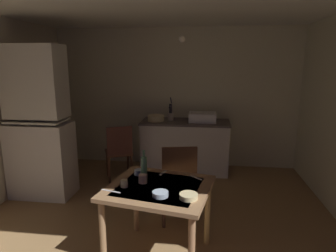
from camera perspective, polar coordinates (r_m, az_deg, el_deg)
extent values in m
plane|color=#937148|center=(3.86, -1.49, -15.83)|extent=(5.20, 5.20, 0.00)
cube|color=beige|center=(5.20, 1.42, 5.50)|extent=(4.30, 0.10, 2.41)
cube|color=silver|center=(3.46, -1.73, 22.87)|extent=(4.30, 3.55, 0.10)
cube|color=silver|center=(4.39, -23.35, -6.07)|extent=(0.81, 0.47, 1.02)
cube|color=silver|center=(4.20, -24.59, 7.87)|extent=(0.75, 0.40, 0.94)
cube|color=beige|center=(4.24, -24.14, 0.95)|extent=(0.73, 0.42, 0.02)
cube|color=silver|center=(4.98, 3.32, -4.09)|extent=(1.43, 0.60, 0.83)
cube|color=#574E4A|center=(4.88, 3.38, 0.77)|extent=(1.46, 0.63, 0.03)
sphere|color=#2D2823|center=(4.69, 0.43, -4.58)|extent=(0.02, 0.02, 0.02)
cube|color=silver|center=(4.85, 6.74, 1.72)|extent=(0.44, 0.34, 0.15)
cube|color=black|center=(4.84, 6.76, 2.55)|extent=(0.38, 0.28, 0.01)
cylinder|color=#232328|center=(4.92, 0.51, 2.73)|extent=(0.05, 0.05, 0.28)
cylinder|color=#232328|center=(4.84, 0.41, 3.76)|extent=(0.03, 0.12, 0.03)
cylinder|color=#1C1F31|center=(4.95, 0.60, 5.01)|extent=(0.02, 0.16, 0.12)
cylinder|color=beige|center=(4.87, -2.33, 1.54)|extent=(0.27, 0.27, 0.10)
cylinder|color=beige|center=(4.94, 0.51, 1.83)|extent=(0.10, 0.10, 0.12)
cube|color=#936C48|center=(2.71, -1.79, -11.97)|extent=(1.04, 0.97, 0.04)
cube|color=silver|center=(2.70, -1.79, -11.65)|extent=(0.81, 0.76, 0.00)
cylinder|color=#906C49|center=(2.76, -12.58, -20.42)|extent=(0.06, 0.06, 0.69)
cylinder|color=#926B45|center=(3.29, -6.28, -14.42)|extent=(0.06, 0.06, 0.69)
cylinder|color=olive|center=(3.09, 7.71, -16.39)|extent=(0.06, 0.06, 0.69)
cube|color=#503221|center=(3.45, 1.89, -11.36)|extent=(0.47, 0.47, 0.03)
cube|color=#53331D|center=(3.18, 2.26, -8.38)|extent=(0.38, 0.10, 0.49)
cylinder|color=#503221|center=(3.72, 4.27, -13.39)|extent=(0.04, 0.04, 0.42)
cylinder|color=#503221|center=(3.69, -1.12, -13.58)|extent=(0.04, 0.04, 0.42)
cylinder|color=#503221|center=(3.42, 5.11, -15.85)|extent=(0.04, 0.04, 0.42)
cylinder|color=#503221|center=(3.39, -0.82, -16.10)|extent=(0.04, 0.04, 0.42)
cube|color=#482B1B|center=(4.69, -9.60, -5.08)|extent=(0.53, 0.53, 0.03)
cube|color=#48271F|center=(4.45, -9.42, -2.90)|extent=(0.36, 0.17, 0.44)
cylinder|color=#482B1B|center=(4.94, -7.78, -6.85)|extent=(0.04, 0.04, 0.42)
cylinder|color=#482B1B|center=(4.90, -11.73, -7.14)|extent=(0.04, 0.04, 0.42)
cylinder|color=#482B1B|center=(4.62, -7.13, -8.19)|extent=(0.04, 0.04, 0.42)
cylinder|color=#482B1B|center=(4.58, -11.37, -8.52)|extent=(0.04, 0.04, 0.42)
cylinder|color=beige|center=(2.47, 4.03, -13.50)|extent=(0.15, 0.15, 0.04)
cylinder|color=#9EB2C6|center=(2.51, -1.51, -13.12)|extent=(0.14, 0.14, 0.04)
cylinder|color=#9EB2C6|center=(2.96, -5.81, -8.95)|extent=(0.08, 0.08, 0.06)
cylinder|color=tan|center=(2.76, -4.93, -10.23)|extent=(0.08, 0.08, 0.08)
cylinder|color=beige|center=(2.70, -8.52, -11.02)|extent=(0.07, 0.07, 0.07)
cylinder|color=#4C7F56|center=(2.84, -4.69, -8.14)|extent=(0.06, 0.06, 0.21)
cylinder|color=#4C7F56|center=(2.79, -4.74, -5.40)|extent=(0.03, 0.03, 0.07)
cube|color=silver|center=(2.65, -11.10, -12.36)|extent=(0.18, 0.06, 0.00)
cube|color=beige|center=(3.00, -0.99, -9.10)|extent=(0.07, 0.15, 0.00)
cube|color=beige|center=(2.89, 5.45, -9.98)|extent=(0.13, 0.11, 0.00)
sphere|color=#F9EFCC|center=(3.70, 2.75, 16.57)|extent=(0.08, 0.08, 0.08)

